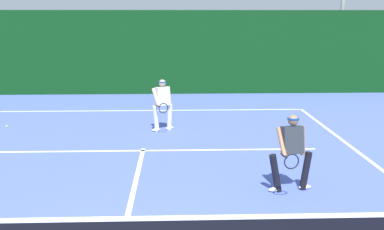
# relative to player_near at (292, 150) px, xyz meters

# --- Properties ---
(court_line_baseline_far) EXTENTS (10.87, 0.10, 0.01)m
(court_line_baseline_far) POSITION_rel_player_near_xyz_m (-3.08, 7.90, -0.83)
(court_line_baseline_far) COLOR white
(court_line_baseline_far) RESTS_ON ground_plane
(court_line_service) EXTENTS (8.86, 0.10, 0.01)m
(court_line_service) POSITION_rel_player_near_xyz_m (-3.08, 2.85, -0.83)
(court_line_service) COLOR white
(court_line_service) RESTS_ON ground_plane
(court_line_centre) EXTENTS (0.10, 6.40, 0.01)m
(court_line_centre) POSITION_rel_player_near_xyz_m (-3.08, -0.17, -0.83)
(court_line_centre) COLOR white
(court_line_centre) RESTS_ON ground_plane
(player_near) EXTENTS (0.92, 0.85, 1.53)m
(player_near) POSITION_rel_player_near_xyz_m (0.00, 0.00, 0.00)
(player_near) COLOR black
(player_near) RESTS_ON ground_plane
(player_far) EXTENTS (0.68, 0.94, 1.53)m
(player_far) POSITION_rel_player_near_xyz_m (-2.62, 4.94, 0.01)
(player_far) COLOR silver
(player_far) RESTS_ON ground_plane
(tennis_ball) EXTENTS (0.07, 0.07, 0.07)m
(tennis_ball) POSITION_rel_player_near_xyz_m (-7.42, 5.51, -0.80)
(tennis_ball) COLOR #D1E033
(tennis_ball) RESTS_ON ground_plane
(back_fence_windscreen) EXTENTS (22.50, 0.12, 3.57)m
(back_fence_windscreen) POSITION_rel_player_near_xyz_m (-3.08, 11.51, 0.96)
(back_fence_windscreen) COLOR #0B3812
(back_fence_windscreen) RESTS_ON ground_plane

